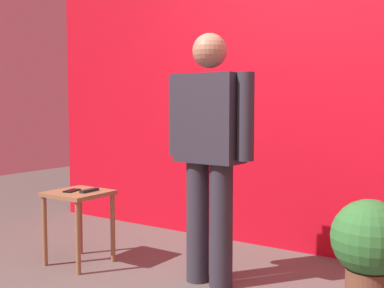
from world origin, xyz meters
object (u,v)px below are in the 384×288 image
standing_person (209,146)px  side_table (79,206)px  tv_remote (89,190)px  cell_phone (72,191)px  potted_plant (369,248)px

standing_person → side_table: (-1.06, -0.20, -0.50)m
tv_remote → cell_phone: bearing=-156.7°
standing_person → potted_plant: (1.05, 0.06, -0.54)m
cell_phone → tv_remote: (0.12, 0.06, 0.01)m
tv_remote → potted_plant: size_ratio=0.25×
standing_person → potted_plant: bearing=3.3°
side_table → cell_phone: bearing=-146.7°
potted_plant → tv_remote: bearing=-173.7°
side_table → potted_plant: size_ratio=0.82×
side_table → potted_plant: potted_plant is taller
standing_person → tv_remote: standing_person is taller
side_table → tv_remote: tv_remote is taller
side_table → tv_remote: (0.08, 0.03, 0.12)m
cell_phone → tv_remote: 0.14m
tv_remote → standing_person: bearing=7.0°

